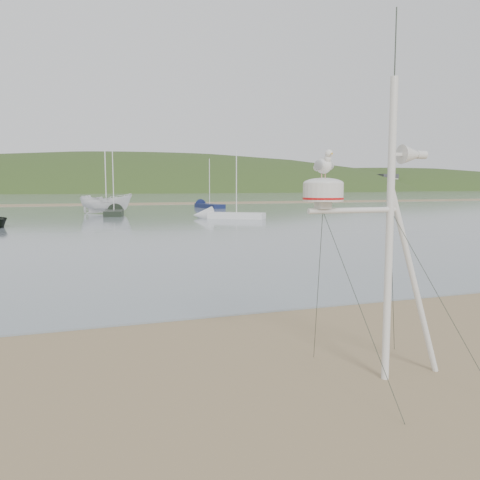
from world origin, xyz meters
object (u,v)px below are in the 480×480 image
object	(u,v)px
sailboat_white_near	(219,215)
boat_white	(106,188)
mast_rig	(386,295)
sailboat_dark_mid	(115,212)
sailboat_blue_far	(203,205)

from	to	relation	value
sailboat_white_near	boat_white	bearing A→B (deg)	127.38
mast_rig	sailboat_dark_mid	world-z (taller)	sailboat_dark_mid
boat_white	sailboat_blue_far	size ratio (longest dim) A/B	0.75
sailboat_dark_mid	boat_white	bearing A→B (deg)	106.22
boat_white	sailboat_dark_mid	distance (m)	3.15
mast_rig	sailboat_dark_mid	distance (m)	43.66
mast_rig	boat_white	xyz separation A→B (m)	(0.22, 45.73, 1.31)
mast_rig	sailboat_dark_mid	bearing A→B (deg)	88.92
mast_rig	sailboat_dark_mid	size ratio (longest dim) A/B	0.79
boat_white	sailboat_blue_far	xyz separation A→B (m)	(12.74, 10.04, -2.28)
mast_rig	boat_white	distance (m)	45.75
boat_white	sailboat_dark_mid	world-z (taller)	sailboat_dark_mid
sailboat_dark_mid	sailboat_blue_far	world-z (taller)	sailboat_blue_far
sailboat_dark_mid	mast_rig	bearing A→B (deg)	-91.08
mast_rig	sailboat_white_near	size ratio (longest dim) A/B	0.85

